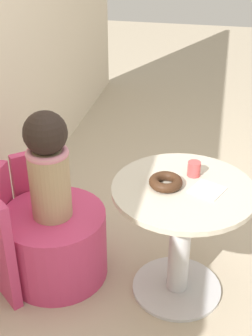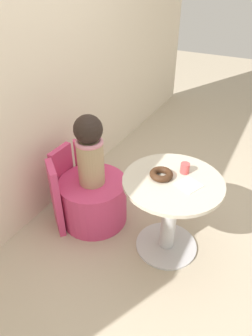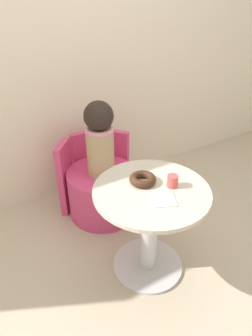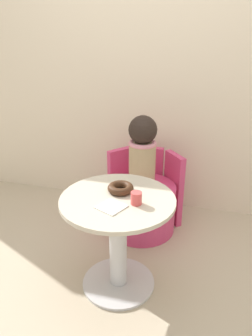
{
  "view_description": "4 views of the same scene",
  "coord_description": "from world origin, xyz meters",
  "px_view_note": "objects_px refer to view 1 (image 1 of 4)",
  "views": [
    {
      "loc": [
        -1.84,
        -0.13,
        1.77
      ],
      "look_at": [
        0.04,
        0.27,
        0.67
      ],
      "focal_mm": 50.0,
      "sensor_mm": 36.0,
      "label": 1
    },
    {
      "loc": [
        -1.54,
        -0.48,
        1.79
      ],
      "look_at": [
        -0.01,
        0.34,
        0.61
      ],
      "focal_mm": 32.0,
      "sensor_mm": 36.0,
      "label": 2
    },
    {
      "loc": [
        -0.83,
        -1.11,
        1.61
      ],
      "look_at": [
        -0.02,
        0.26,
        0.63
      ],
      "focal_mm": 32.0,
      "sensor_mm": 36.0,
      "label": 3
    },
    {
      "loc": [
        0.47,
        -1.58,
        1.54
      ],
      "look_at": [
        -0.06,
        0.33,
        0.66
      ],
      "focal_mm": 35.0,
      "sensor_mm": 36.0,
      "label": 4
    }
  ],
  "objects_px": {
    "tub_chair": "(56,244)",
    "donut": "(166,182)",
    "round_table": "(181,225)",
    "child_figure": "(48,164)",
    "cup": "(194,169)"
  },
  "relations": [
    {
      "from": "round_table",
      "to": "donut",
      "type": "xyz_separation_m",
      "value": [
        -0.01,
        0.08,
        0.24
      ]
    },
    {
      "from": "tub_chair",
      "to": "donut",
      "type": "height_order",
      "value": "donut"
    },
    {
      "from": "round_table",
      "to": "tub_chair",
      "type": "relative_size",
      "value": 1.24
    },
    {
      "from": "tub_chair",
      "to": "cup",
      "type": "bearing_deg",
      "value": -79.99
    },
    {
      "from": "donut",
      "to": "cup",
      "type": "relative_size",
      "value": 2.16
    },
    {
      "from": "child_figure",
      "to": "cup",
      "type": "bearing_deg",
      "value": -79.99
    },
    {
      "from": "tub_chair",
      "to": "cup",
      "type": "xyz_separation_m",
      "value": [
        0.12,
        -0.68,
        0.47
      ]
    },
    {
      "from": "donut",
      "to": "round_table",
      "type": "bearing_deg",
      "value": -85.89
    },
    {
      "from": "round_table",
      "to": "cup",
      "type": "distance_m",
      "value": 0.28
    },
    {
      "from": "round_table",
      "to": "child_figure",
      "type": "relative_size",
      "value": 1.19
    },
    {
      "from": "tub_chair",
      "to": "child_figure",
      "type": "height_order",
      "value": "child_figure"
    },
    {
      "from": "cup",
      "to": "child_figure",
      "type": "bearing_deg",
      "value": 100.01
    },
    {
      "from": "round_table",
      "to": "tub_chair",
      "type": "bearing_deg",
      "value": 90.25
    },
    {
      "from": "tub_chair",
      "to": "cup",
      "type": "distance_m",
      "value": 0.84
    },
    {
      "from": "tub_chair",
      "to": "child_figure",
      "type": "bearing_deg",
      "value": 0.0
    }
  ]
}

